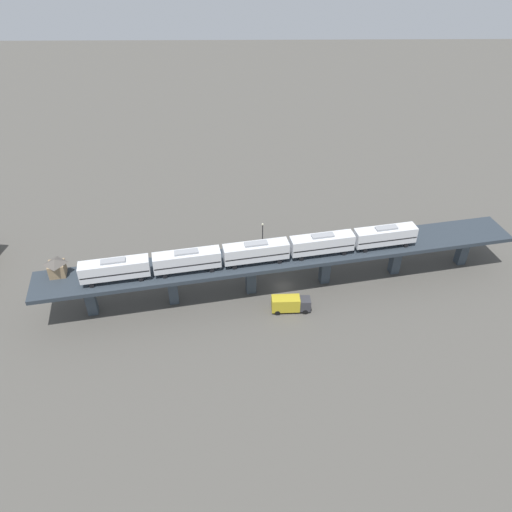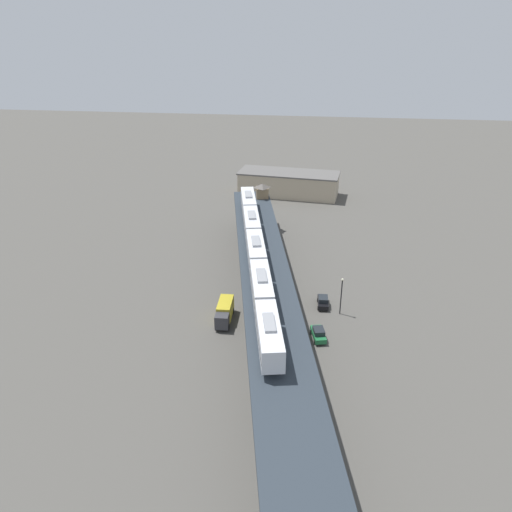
{
  "view_description": "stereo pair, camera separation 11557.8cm",
  "coord_description": "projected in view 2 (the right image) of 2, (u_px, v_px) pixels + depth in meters",
  "views": [
    {
      "loc": [
        -76.06,
        6.44,
        63.96
      ],
      "look_at": [
        -2.48,
        5.4,
        9.47
      ],
      "focal_mm": 35.0,
      "sensor_mm": 36.0,
      "label": 1
    },
    {
      "loc": [
        7.4,
        -71.55,
        46.34
      ],
      "look_at": [
        -2.48,
        5.4,
        9.47
      ],
      "focal_mm": 35.0,
      "sensor_mm": 36.0,
      "label": 2
    }
  ],
  "objects": [
    {
      "name": "street_lamp",
      "position": [
        341.0,
        293.0,
        85.03
      ],
      "size": [
        0.44,
        0.44,
        6.94
      ],
      "color": "black",
      "rests_on": "ground"
    },
    {
      "name": "elevated_viaduct",
      "position": [
        267.0,
        286.0,
        81.73
      ],
      "size": [
        25.9,
        91.9,
        7.97
      ],
      "color": "#283039",
      "rests_on": "ground"
    },
    {
      "name": "signal_hut",
      "position": [
        262.0,
        190.0,
        117.94
      ],
      "size": [
        3.78,
        3.78,
        3.4
      ],
      "color": "#8C7251",
      "rests_on": "elevated_viaduct"
    },
    {
      "name": "warehouse_building",
      "position": [
        289.0,
        184.0,
        144.15
      ],
      "size": [
        29.53,
        13.35,
        6.8
      ],
      "color": "tan",
      "rests_on": "ground"
    },
    {
      "name": "ground_plane",
      "position": [
        266.0,
        320.0,
        84.83
      ],
      "size": [
        400.0,
        400.0,
        0.0
      ],
      "primitive_type": "plane",
      "color": "#4C4944"
    },
    {
      "name": "subway_train",
      "position": [
        256.0,
        251.0,
        85.44
      ],
      "size": [
        14.72,
        61.78,
        4.45
      ],
      "color": "silver",
      "rests_on": "elevated_viaduct"
    },
    {
      "name": "delivery_truck",
      "position": [
        225.0,
        312.0,
        84.08
      ],
      "size": [
        2.56,
        7.27,
        3.2
      ],
      "color": "#333338",
      "rests_on": "ground"
    },
    {
      "name": "street_car_green",
      "position": [
        318.0,
        334.0,
        79.66
      ],
      "size": [
        2.74,
        4.69,
        1.89
      ],
      "color": "#1E6638",
      "rests_on": "ground"
    },
    {
      "name": "street_car_black",
      "position": [
        323.0,
        301.0,
        88.76
      ],
      "size": [
        2.11,
        4.48,
        1.89
      ],
      "color": "black",
      "rests_on": "ground"
    }
  ]
}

